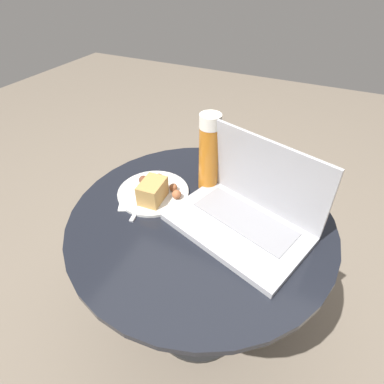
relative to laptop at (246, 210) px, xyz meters
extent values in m
plane|color=#726656|center=(-0.12, -0.02, -0.62)|extent=(6.00, 6.00, 0.00)
cylinder|color=black|center=(-0.12, -0.02, -0.62)|extent=(0.36, 0.36, 0.01)
cylinder|color=black|center=(-0.12, -0.02, -0.34)|extent=(0.08, 0.08, 0.54)
cylinder|color=black|center=(-0.12, -0.02, -0.06)|extent=(0.76, 0.76, 0.02)
cube|color=white|center=(-0.30, -0.02, -0.05)|extent=(0.20, 0.18, 0.00)
cube|color=#B2B2B7|center=(-0.01, -0.03, -0.04)|extent=(0.42, 0.33, 0.02)
cube|color=gray|center=(0.00, 0.00, -0.03)|extent=(0.30, 0.19, 0.00)
cube|color=#B2B2B7|center=(0.02, 0.06, 0.08)|extent=(0.36, 0.15, 0.23)
cube|color=silver|center=(0.02, 0.06, 0.08)|extent=(0.33, 0.13, 0.20)
cylinder|color=#C6701E|center=(-0.16, 0.11, 0.05)|extent=(0.06, 0.06, 0.21)
cylinder|color=white|center=(-0.16, 0.11, 0.18)|extent=(0.06, 0.06, 0.04)
cylinder|color=silver|center=(-0.30, 0.01, -0.05)|extent=(0.22, 0.22, 0.01)
cube|color=tan|center=(-0.28, -0.03, -0.01)|extent=(0.07, 0.09, 0.06)
sphere|color=#9E5B38|center=(-0.31, 0.06, -0.03)|extent=(0.02, 0.02, 0.02)
sphere|color=#9E5B38|center=(-0.22, 0.01, -0.03)|extent=(0.03, 0.03, 0.03)
sphere|color=brown|center=(-0.35, 0.03, -0.03)|extent=(0.03, 0.03, 0.03)
sphere|color=#9E5B38|center=(-0.24, 0.03, -0.03)|extent=(0.03, 0.03, 0.03)
cube|color=#B2B2B7|center=(-0.30, -0.07, -0.05)|extent=(0.04, 0.12, 0.00)
cube|color=#B2B2B7|center=(-0.32, 0.01, -0.05)|extent=(0.03, 0.06, 0.00)
camera|label=1|loc=(0.12, -0.60, 0.55)|focal=28.00mm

